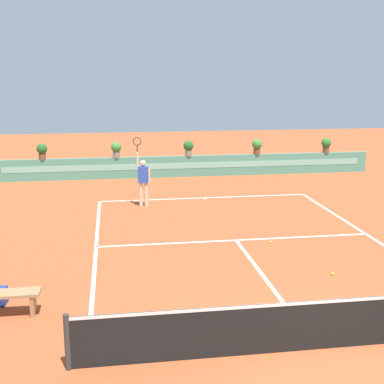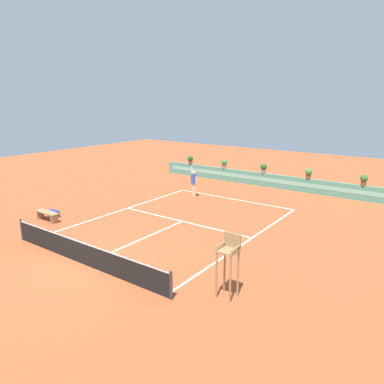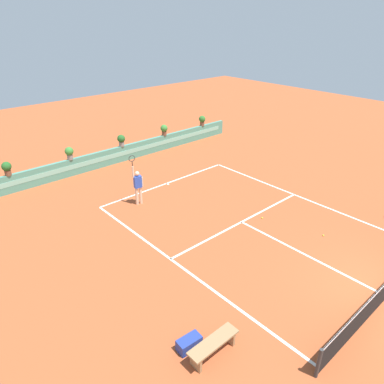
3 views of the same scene
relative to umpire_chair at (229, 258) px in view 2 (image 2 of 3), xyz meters
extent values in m
plane|color=#A84C28|center=(-5.79, 4.74, -1.34)|extent=(60.00, 60.00, 0.00)
cube|color=white|center=(-5.79, 10.63, -1.34)|extent=(8.22, 0.10, 0.01)
cube|color=white|center=(-5.79, 5.14, -1.34)|extent=(8.22, 0.10, 0.01)
cube|color=white|center=(-5.79, 1.94, -1.34)|extent=(0.10, 6.40, 0.01)
cube|color=white|center=(-9.90, 4.68, -1.34)|extent=(0.10, 11.89, 0.01)
cube|color=white|center=(-1.68, 4.68, -1.34)|extent=(0.10, 11.89, 0.01)
cube|color=white|center=(-5.79, 10.53, -1.34)|extent=(0.10, 0.20, 0.01)
cylinder|color=#333333|center=(-10.20, -1.26, -0.84)|extent=(0.10, 0.10, 1.00)
cylinder|color=#333333|center=(-1.38, -1.26, -0.84)|extent=(0.10, 0.10, 1.00)
cube|color=black|center=(-5.79, -1.26, -0.87)|extent=(8.82, 0.02, 0.95)
cube|color=white|center=(-5.79, -1.26, -0.42)|extent=(8.82, 0.03, 0.06)
cube|color=#4C8E7A|center=(-5.79, 15.13, -0.84)|extent=(18.00, 0.20, 1.00)
cube|color=#7ABCA8|center=(-5.79, 15.02, -0.79)|extent=(17.10, 0.01, 0.28)
cylinder|color=#99754C|center=(-0.26, -0.32, -0.54)|extent=(0.07, 0.07, 1.60)
cylinder|color=#99754C|center=(0.25, -0.32, -0.54)|extent=(0.07, 0.07, 1.60)
cylinder|color=#99754C|center=(-0.26, 0.19, -0.54)|extent=(0.07, 0.07, 1.60)
cylinder|color=#99754C|center=(0.25, 0.19, -0.54)|extent=(0.07, 0.07, 1.60)
cube|color=#99754C|center=(0.00, -0.06, 0.29)|extent=(0.60, 0.60, 0.06)
cube|color=#99754C|center=(0.00, 0.21, 0.56)|extent=(0.60, 0.06, 0.48)
cube|color=#99754C|center=(-0.27, -0.06, 0.44)|extent=(0.06, 0.60, 0.04)
cube|color=#99754C|center=(0.27, -0.06, 0.44)|extent=(0.06, 0.60, 0.04)
cube|color=#99754C|center=(-12.35, 0.99, -1.12)|extent=(0.08, 0.40, 0.45)
cube|color=#99754C|center=(-11.07, 0.99, -1.12)|extent=(0.08, 0.40, 0.45)
cube|color=#99754C|center=(-11.71, 0.99, -0.86)|extent=(1.60, 0.44, 0.06)
cube|color=navy|center=(-12.06, 1.59, -1.16)|extent=(0.73, 0.42, 0.36)
cylinder|color=beige|center=(-8.15, 9.64, -0.89)|extent=(0.14, 0.14, 0.90)
cylinder|color=beige|center=(-8.35, 9.69, -0.89)|extent=(0.14, 0.14, 0.90)
cube|color=#2D4CB7|center=(-8.25, 9.66, -0.14)|extent=(0.40, 0.29, 0.60)
sphere|color=beige|center=(-8.25, 9.66, 0.29)|extent=(0.22, 0.22, 0.22)
cylinder|color=beige|center=(-8.45, 9.71, 0.41)|extent=(0.09, 0.09, 0.55)
cylinder|color=black|center=(-8.45, 9.71, 0.83)|extent=(0.04, 0.04, 0.24)
torus|color=#262626|center=(-8.45, 9.71, 1.09)|extent=(0.31, 0.10, 0.31)
cylinder|color=beige|center=(-8.04, 9.62, -0.19)|extent=(0.09, 0.09, 0.50)
sphere|color=#CCE033|center=(-4.08, 2.07, -1.31)|extent=(0.07, 0.07, 0.07)
sphere|color=#CCE033|center=(-4.86, 4.71, -1.31)|extent=(0.07, 0.07, 0.07)
cylinder|color=brown|center=(1.12, 15.13, -0.20)|extent=(0.32, 0.32, 0.28)
sphere|color=#2D6B28|center=(1.12, 15.13, 0.14)|extent=(0.48, 0.48, 0.48)
cylinder|color=brown|center=(-12.51, 15.13, -0.20)|extent=(0.32, 0.32, 0.28)
sphere|color=#235B23|center=(-12.51, 15.13, 0.14)|extent=(0.48, 0.48, 0.48)
cylinder|color=gray|center=(-5.76, 15.13, -0.20)|extent=(0.32, 0.32, 0.28)
sphere|color=#235B23|center=(-5.76, 15.13, 0.14)|extent=(0.48, 0.48, 0.48)
cylinder|color=gray|center=(-9.16, 15.13, -0.20)|extent=(0.32, 0.32, 0.28)
sphere|color=#387F33|center=(-9.16, 15.13, 0.14)|extent=(0.48, 0.48, 0.48)
cylinder|color=brown|center=(-2.41, 15.13, -0.20)|extent=(0.32, 0.32, 0.28)
sphere|color=#387F33|center=(-2.41, 15.13, 0.14)|extent=(0.48, 0.48, 0.48)
camera|label=1|loc=(-9.35, -9.48, 3.54)|focal=49.37mm
camera|label=2|loc=(5.28, -9.38, 4.94)|focal=33.74mm
camera|label=3|loc=(-16.74, -3.77, 7.13)|focal=33.70mm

